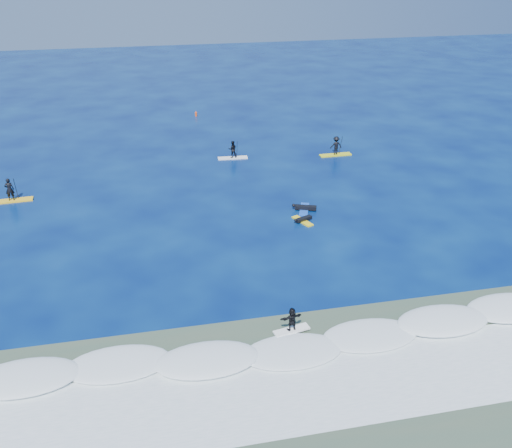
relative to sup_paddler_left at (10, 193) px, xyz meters
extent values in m
plane|color=#031149|center=(14.81, -10.68, -0.66)|extent=(160.00, 160.00, 0.00)
cube|color=#3E5542|center=(14.81, -24.68, -0.65)|extent=(90.00, 13.00, 0.01)
cube|color=white|center=(14.81, -20.68, -0.66)|extent=(40.00, 6.00, 0.30)
cube|color=silver|center=(14.81, -23.68, -0.66)|extent=(34.00, 5.00, 0.02)
cube|color=yellow|center=(0.00, 0.00, -0.61)|extent=(3.04, 0.92, 0.10)
imported|color=black|center=(0.00, 0.00, 0.30)|extent=(0.65, 0.45, 1.72)
cylinder|color=black|center=(0.45, 0.03, 0.24)|extent=(0.08, 0.69, 2.01)
cube|color=black|center=(0.45, 0.03, -0.71)|extent=(0.12, 0.03, 0.30)
cube|color=white|center=(17.70, 5.79, -0.61)|extent=(2.67, 0.82, 0.09)
imported|color=black|center=(17.70, 5.79, 0.19)|extent=(0.77, 0.62, 1.52)
cylinder|color=black|center=(18.10, 5.77, 0.13)|extent=(0.08, 0.61, 1.77)
cube|color=black|center=(18.10, 5.77, -0.70)|extent=(0.11, 0.03, 0.26)
cube|color=yellow|center=(26.93, 4.66, -0.61)|extent=(2.91, 0.78, 0.10)
imported|color=black|center=(26.93, 4.66, 0.27)|extent=(1.09, 0.64, 1.67)
cylinder|color=black|center=(27.36, 4.67, 0.21)|extent=(0.06, 0.67, 1.94)
cube|color=black|center=(27.36, 4.67, -0.71)|extent=(0.12, 0.03, 0.29)
cube|color=yellow|center=(20.20, -7.85, -0.61)|extent=(1.16, 1.88, 0.09)
cube|color=black|center=(20.28, -7.82, -0.46)|extent=(1.30, 0.80, 0.21)
sphere|color=black|center=(19.62, -8.10, -0.38)|extent=(0.21, 0.21, 0.21)
cube|color=blue|center=(20.84, -6.07, -0.60)|extent=(1.33, 2.30, 0.11)
cube|color=black|center=(20.93, -6.11, -0.42)|extent=(1.58, 0.91, 0.25)
sphere|color=black|center=(20.12, -5.81, -0.32)|extent=(0.25, 0.25, 0.25)
cube|color=white|center=(16.16, -19.78, -0.46)|extent=(1.89, 0.85, 0.10)
imported|color=black|center=(16.16, -19.78, 0.20)|extent=(1.19, 0.58, 1.23)
cylinder|color=#E74514|center=(16.10, 20.14, -0.45)|extent=(0.26, 0.26, 0.41)
cone|color=#E74514|center=(16.10, 20.14, -0.14)|extent=(0.18, 0.18, 0.20)
camera|label=1|loc=(9.70, -41.67, 16.66)|focal=40.00mm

